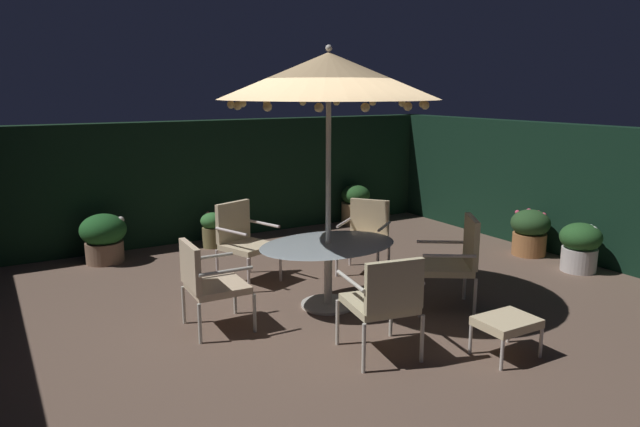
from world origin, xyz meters
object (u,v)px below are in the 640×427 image
Objects in this scene: potted_plant_left_far at (530,231)px; potted_plant_right_far at (104,236)px; potted_plant_back_right at (355,204)px; patio_dining_table at (328,256)px; ottoman_footrest at (507,323)px; patio_chair_north at (208,280)px; patio_chair_southeast at (366,231)px; patio_chair_east at (455,257)px; patio_umbrella at (329,76)px; potted_plant_right_near at (213,229)px; patio_chair_northeast at (384,298)px; patio_chair_south at (242,237)px; potted_plant_left_near at (580,245)px.

potted_plant_right_far reaches higher than potted_plant_left_far.
patio_dining_table is at bearing -128.17° from potted_plant_back_right.
ottoman_footrest is 0.79× the size of potted_plant_left_far.
patio_chair_north is 0.97× the size of patio_chair_southeast.
patio_chair_east is at bearing -17.65° from patio_chair_north.
patio_dining_table is 1.94m from patio_umbrella.
patio_umbrella reaches higher than patio_dining_table.
patio_chair_north is at bearing 178.18° from patio_dining_table.
potted_plant_right_near is 0.78× the size of potted_plant_right_far.
patio_chair_east is at bearing -157.27° from potted_plant_left_far.
patio_chair_northeast reaches higher than potted_plant_back_right.
patio_chair_south is 1.52× the size of potted_plant_left_near.
patio_dining_table is at bearing -108.20° from patio_umbrella.
potted_plant_left_near is 0.95× the size of potted_plant_right_far.
potted_plant_back_right reaches higher than ottoman_footrest.
patio_chair_north is 0.89× the size of patio_chair_east.
patio_chair_south is at bearing 163.34° from patio_chair_southeast.
ottoman_footrest is at bearing -62.31° from potted_plant_right_far.
patio_chair_northeast reaches higher than patio_dining_table.
patio_chair_south is at bearing 154.57° from potted_plant_left_near.
potted_plant_right_near is at bearing 110.23° from patio_chair_east.
patio_chair_northeast is (1.14, -1.41, 0.04)m from patio_chair_north.
patio_chair_south is 1.48× the size of potted_plant_left_far.
patio_chair_northeast is at bearing -70.08° from potted_plant_right_far.
patio_chair_northeast reaches higher than patio_chair_southeast.
patio_umbrella is 4.21× the size of potted_plant_left_far.
patio_umbrella reaches higher than potted_plant_right_near.
patio_dining_table is at bearing -1.82° from patio_chair_north.
potted_plant_left_near is at bearing -43.82° from potted_plant_right_near.
patio_chair_southeast is at bearing -121.14° from potted_plant_back_right.
potted_plant_right_far is (-4.38, -0.21, 0.02)m from potted_plant_back_right.
ottoman_footrest is at bearing -143.11° from potted_plant_left_far.
patio_umbrella is 4.66m from potted_plant_back_right.
ottoman_footrest is (0.75, -1.89, -2.21)m from patio_umbrella.
patio_chair_east is 1.61m from patio_chair_southeast.
patio_dining_table reaches higher than potted_plant_back_right.
patio_dining_table is at bearing -85.53° from potted_plant_right_near.
ottoman_footrest is 5.44m from potted_plant_back_right.
patio_chair_south is (-1.56, 0.47, 0.02)m from patio_chair_southeast.
potted_plant_left_near is (-0.06, -0.87, -0.00)m from potted_plant_left_far.
patio_dining_table is 2.29× the size of potted_plant_right_far.
patio_chair_northeast is 4.41m from potted_plant_right_near.
patio_chair_east is at bearing -51.77° from patio_chair_south.
patio_chair_southeast reaches higher than ottoman_footrest.
patio_umbrella is at bearing 146.66° from patio_chair_east.
patio_dining_table is at bearing 111.54° from ottoman_footrest.
patio_dining_table is 2.25× the size of potted_plant_back_right.
ottoman_footrest is 5.02m from potted_plant_right_near.
patio_chair_northeast is at bearing 151.85° from ottoman_footrest.
patio_chair_north reaches higher than potted_plant_right_near.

